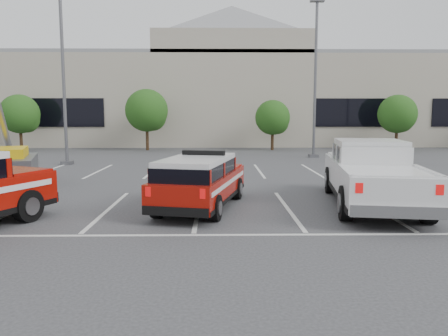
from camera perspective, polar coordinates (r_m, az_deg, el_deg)
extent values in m
plane|color=#363638|center=(13.21, -3.35, -5.41)|extent=(120.00, 120.00, 0.00)
cube|color=silver|center=(17.63, -2.74, -2.25)|extent=(23.00, 15.00, 0.01)
cube|color=#B3AA98|center=(44.91, -1.66, 8.48)|extent=(60.00, 15.00, 8.00)
cube|color=gray|center=(45.21, -1.68, 13.75)|extent=(60.00, 15.00, 0.30)
cube|color=#B3AA98|center=(43.85, 1.00, 15.08)|extent=(14.00, 12.00, 2.00)
pyramid|color=gray|center=(44.29, 1.01, 18.41)|extent=(15.98, 15.98, 3.20)
cylinder|color=#3F2B19|center=(38.26, -24.97, 3.35)|extent=(0.24, 0.24, 1.67)
sphere|color=#174512|center=(38.20, -25.13, 6.41)|extent=(3.07, 3.07, 3.07)
sphere|color=#174512|center=(38.23, -24.42, 5.75)|extent=(2.05, 2.05, 2.05)
cylinder|color=#3F2B19|center=(35.38, -9.99, 3.79)|extent=(0.24, 0.24, 1.84)
sphere|color=#174512|center=(35.33, -10.07, 7.42)|extent=(3.37, 3.37, 3.37)
sphere|color=#174512|center=(35.47, -9.36, 6.61)|extent=(2.24, 2.24, 2.24)
cylinder|color=#3F2B19|center=(35.23, 6.33, 3.57)|extent=(0.24, 0.24, 1.51)
sphere|color=#174512|center=(35.17, 6.37, 6.58)|extent=(2.77, 2.77, 2.77)
sphere|color=#174512|center=(35.43, 6.96, 5.89)|extent=(1.85, 1.85, 1.85)
cylinder|color=#3F2B19|center=(37.81, 21.56, 3.48)|extent=(0.24, 0.24, 1.67)
sphere|color=#174512|center=(37.76, 21.70, 6.58)|extent=(3.07, 3.07, 3.07)
sphere|color=#174512|center=(38.10, 22.12, 5.86)|extent=(2.05, 2.05, 2.05)
cube|color=#59595E|center=(26.46, -19.80, 0.65)|extent=(0.60, 0.60, 0.20)
cylinder|color=#59595E|center=(26.41, -20.24, 11.27)|extent=(0.18, 0.18, 10.00)
cube|color=#59595E|center=(29.73, 11.59, 1.57)|extent=(0.60, 0.60, 0.20)
cylinder|color=#59595E|center=(29.68, 11.83, 11.03)|extent=(0.18, 0.18, 10.00)
cube|color=#59595E|center=(30.48, 12.09, 20.67)|extent=(0.90, 0.40, 0.24)
cube|color=#970F07|center=(13.34, -3.01, -2.31)|extent=(2.87, 5.20, 0.75)
cube|color=black|center=(12.83, -3.55, -0.10)|extent=(2.41, 3.78, 0.39)
cube|color=silver|center=(12.80, -3.56, 1.09)|extent=(2.35, 3.70, 0.14)
cube|color=black|center=(13.52, -2.68, 2.02)|extent=(1.35, 0.55, 0.13)
cube|color=silver|center=(14.32, 18.75, -1.29)|extent=(3.29, 6.88, 0.96)
cube|color=black|center=(14.82, 18.44, 1.83)|extent=(2.44, 2.63, 0.50)
cube|color=silver|center=(14.80, 18.49, 3.14)|extent=(2.38, 2.58, 0.18)
cube|color=#59595E|center=(19.54, -26.76, -0.40)|extent=(3.38, 4.31, 1.15)
cube|color=#CBA20B|center=(19.47, -26.88, 1.74)|extent=(2.32, 2.72, 0.42)
cylinder|color=#A5A5A8|center=(20.04, -26.81, 4.73)|extent=(1.21, 2.98, 2.25)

